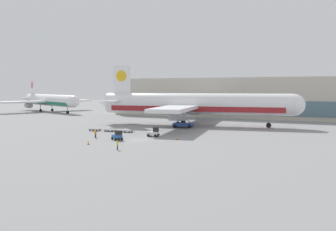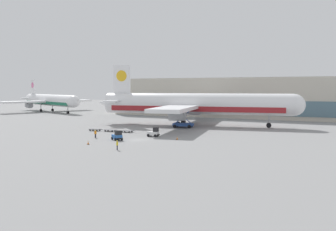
# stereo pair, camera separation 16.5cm
# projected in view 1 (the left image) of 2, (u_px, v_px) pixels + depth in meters

# --- Properties ---
(ground_plane) EXTENTS (400.00, 400.00, 0.00)m
(ground_plane) POSITION_uv_depth(u_px,v_px,m) (138.00, 140.00, 75.82)
(ground_plane) COLOR gray
(terminal_building) EXTENTS (90.00, 18.20, 14.00)m
(terminal_building) POSITION_uv_depth(u_px,v_px,m) (232.00, 97.00, 136.32)
(terminal_building) COLOR #BCB7A8
(terminal_building) RESTS_ON ground_plane
(airplane_main) EXTENTS (57.64, 48.66, 17.00)m
(airplane_main) POSITION_uv_depth(u_px,v_px,m) (192.00, 105.00, 103.68)
(airplane_main) COLOR white
(airplane_main) RESTS_ON ground_plane
(airplane_distant) EXTENTS (45.95, 39.67, 14.21)m
(airplane_distant) POSITION_uv_depth(u_px,v_px,m) (49.00, 101.00, 163.27)
(airplane_distant) COLOR white
(airplane_distant) RESTS_ON ground_plane
(scissor_lift_loader) EXTENTS (5.65, 4.16, 5.37)m
(scissor_lift_loader) POSITION_uv_depth(u_px,v_px,m) (183.00, 120.00, 98.93)
(scissor_lift_loader) COLOR #284C99
(scissor_lift_loader) RESTS_ON ground_plane
(baggage_tug_foreground) EXTENTS (2.82, 2.57, 2.00)m
(baggage_tug_foreground) POSITION_uv_depth(u_px,v_px,m) (117.00, 136.00, 75.30)
(baggage_tug_foreground) COLOR #2D66B7
(baggage_tug_foreground) RESTS_ON ground_plane
(baggage_tug_mid) EXTENTS (2.57, 1.84, 2.00)m
(baggage_tug_mid) POSITION_uv_depth(u_px,v_px,m) (154.00, 133.00, 80.72)
(baggage_tug_mid) COLOR silver
(baggage_tug_mid) RESTS_ON ground_plane
(baggage_dolly_lead) EXTENTS (3.73, 1.61, 0.48)m
(baggage_dolly_lead) POSITION_uv_depth(u_px,v_px,m) (95.00, 129.00, 91.34)
(baggage_dolly_lead) COLOR #56565B
(baggage_dolly_lead) RESTS_ON ground_plane
(baggage_dolly_second) EXTENTS (3.73, 1.61, 0.48)m
(baggage_dolly_second) POSITION_uv_depth(u_px,v_px,m) (110.00, 130.00, 89.91)
(baggage_dolly_second) COLOR #56565B
(baggage_dolly_second) RESTS_ON ground_plane
(baggage_dolly_third) EXTENTS (3.73, 1.61, 0.48)m
(baggage_dolly_third) POSITION_uv_depth(u_px,v_px,m) (127.00, 131.00, 88.27)
(baggage_dolly_third) COLOR #56565B
(baggage_dolly_third) RESTS_ON ground_plane
(ground_crew_near) EXTENTS (0.33, 0.54, 1.67)m
(ground_crew_near) POSITION_uv_depth(u_px,v_px,m) (117.00, 144.00, 63.46)
(ground_crew_near) COLOR black
(ground_crew_near) RESTS_ON ground_plane
(ground_crew_far) EXTENTS (0.28, 0.56, 1.69)m
(ground_crew_far) POSITION_uv_depth(u_px,v_px,m) (95.00, 133.00, 78.71)
(ground_crew_far) COLOR black
(ground_crew_far) RESTS_ON ground_plane
(traffic_cone_near) EXTENTS (0.40, 0.40, 0.74)m
(traffic_cone_near) POSITION_uv_depth(u_px,v_px,m) (88.00, 143.00, 69.59)
(traffic_cone_near) COLOR black
(traffic_cone_near) RESTS_ON ground_plane
(traffic_cone_far) EXTENTS (0.40, 0.40, 0.72)m
(traffic_cone_far) POSITION_uv_depth(u_px,v_px,m) (177.00, 138.00, 76.04)
(traffic_cone_far) COLOR black
(traffic_cone_far) RESTS_ON ground_plane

